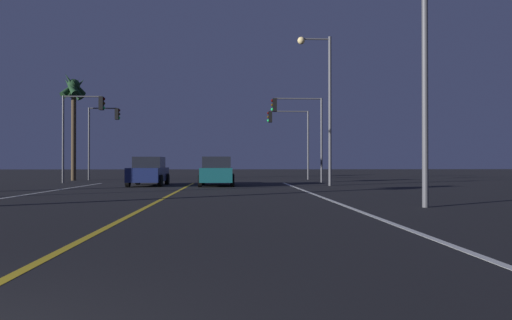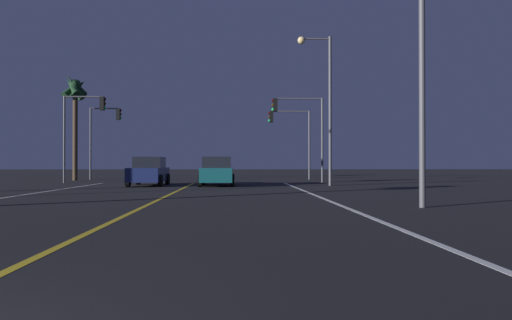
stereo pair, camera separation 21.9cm
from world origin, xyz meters
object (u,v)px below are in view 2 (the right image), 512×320
(traffic_light_far_right, at_px, (290,128))
(street_lamp_right_far, at_px, (323,92))
(car_ahead_far, at_px, (217,172))
(traffic_light_near_left, at_px, (84,119))
(car_oncoming, at_px, (149,172))
(traffic_light_near_right, at_px, (299,120))
(palm_tree_left_far, at_px, (75,96))
(street_lamp_right_near, at_px, (405,48))
(traffic_light_far_left, at_px, (105,127))

(traffic_light_far_right, distance_m, street_lamp_right_far, 10.24)
(car_ahead_far, relative_size, traffic_light_near_left, 0.73)
(car_oncoming, height_order, traffic_light_far_right, traffic_light_far_right)
(car_ahead_far, bearing_deg, traffic_light_near_right, -51.64)
(traffic_light_far_right, bearing_deg, palm_tree_left_far, 3.25)
(traffic_light_far_right, bearing_deg, street_lamp_right_near, 91.64)
(traffic_light_near_right, bearing_deg, traffic_light_far_right, -90.56)
(traffic_light_far_left, bearing_deg, car_ahead_far, -46.41)
(traffic_light_near_right, relative_size, traffic_light_near_left, 0.99)
(car_ahead_far, height_order, traffic_light_far_right, traffic_light_far_right)
(car_ahead_far, height_order, street_lamp_right_near, street_lamp_right_near)
(traffic_light_far_right, xyz_separation_m, traffic_light_far_left, (-14.78, 0.00, 0.06))
(traffic_light_near_left, bearing_deg, street_lamp_right_near, -49.25)
(traffic_light_near_left, xyz_separation_m, street_lamp_right_near, (15.29, -17.74, 0.43))
(car_oncoming, xyz_separation_m, traffic_light_near_left, (-5.11, 3.84, 3.49))
(street_lamp_right_far, distance_m, palm_tree_left_far, 19.81)
(traffic_light_far_left, bearing_deg, palm_tree_left_far, -154.50)
(car_ahead_far, bearing_deg, car_oncoming, 83.78)
(street_lamp_right_near, bearing_deg, traffic_light_far_left, -56.40)
(traffic_light_near_left, xyz_separation_m, traffic_light_far_right, (14.62, 5.50, -0.16))
(traffic_light_near_right, bearing_deg, street_lamp_right_near, 92.32)
(traffic_light_near_right, bearing_deg, street_lamp_right_far, 99.93)
(traffic_light_near_right, relative_size, palm_tree_left_far, 0.70)
(traffic_light_near_left, xyz_separation_m, traffic_light_far_left, (-0.16, 5.50, -0.10))
(street_lamp_right_far, bearing_deg, palm_tree_left_far, -27.60)
(street_lamp_right_near, distance_m, street_lamp_right_far, 13.14)
(traffic_light_near_left, xyz_separation_m, palm_tree_left_far, (-2.16, 4.55, 2.22))
(street_lamp_right_far, bearing_deg, traffic_light_near_right, -80.07)
(traffic_light_far_left, distance_m, street_lamp_right_near, 27.91)
(car_ahead_far, xyz_separation_m, traffic_light_near_left, (-9.16, 4.28, 3.49))
(car_ahead_far, relative_size, palm_tree_left_far, 0.52)
(car_oncoming, distance_m, car_ahead_far, 4.08)
(car_oncoming, xyz_separation_m, palm_tree_left_far, (-7.26, 8.39, 5.71))
(traffic_light_near_right, height_order, traffic_light_far_left, traffic_light_near_right)
(traffic_light_near_left, distance_m, palm_tree_left_far, 5.50)
(traffic_light_near_left, height_order, palm_tree_left_far, palm_tree_left_far)
(car_oncoming, distance_m, street_lamp_right_far, 11.31)
(car_oncoming, xyz_separation_m, traffic_light_near_right, (9.46, 3.84, 3.51))
(traffic_light_far_left, xyz_separation_m, palm_tree_left_far, (-2.00, -0.95, 2.32))
(traffic_light_near_right, relative_size, traffic_light_far_right, 1.04)
(car_ahead_far, relative_size, street_lamp_right_far, 0.49)
(traffic_light_near_right, height_order, traffic_light_near_left, traffic_light_near_left)
(traffic_light_far_left, xyz_separation_m, street_lamp_right_near, (15.44, -23.24, 0.53))
(car_ahead_far, distance_m, street_lamp_right_far, 7.78)
(car_oncoming, height_order, traffic_light_near_left, traffic_light_near_left)
(car_ahead_far, xyz_separation_m, street_lamp_right_near, (6.13, -13.46, 3.92))
(car_ahead_far, height_order, traffic_light_far_left, traffic_light_far_left)
(traffic_light_far_left, height_order, street_lamp_right_far, street_lamp_right_far)
(traffic_light_far_right, relative_size, palm_tree_left_far, 0.67)
(car_ahead_far, distance_m, traffic_light_far_left, 13.92)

